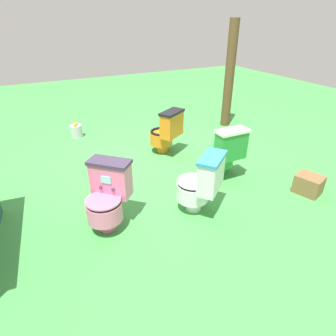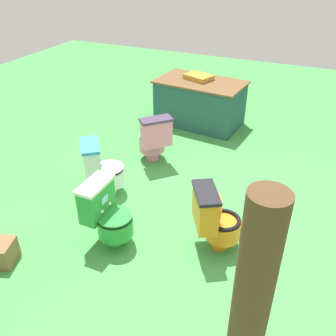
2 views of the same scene
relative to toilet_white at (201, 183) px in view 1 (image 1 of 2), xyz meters
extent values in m
plane|color=#429947|center=(1.36, -0.06, -0.37)|extent=(14.00, 14.00, 0.00)
cylinder|color=white|center=(0.06, 0.04, -0.30)|extent=(0.25, 0.25, 0.14)
cylinder|color=white|center=(0.07, 0.06, -0.13)|extent=(0.52, 0.52, 0.20)
torus|color=black|center=(0.07, 0.06, -0.02)|extent=(0.50, 0.50, 0.04)
cylinder|color=#338CBF|center=(0.07, 0.06, -0.07)|extent=(0.34, 0.34, 0.01)
cube|color=white|center=(-0.09, -0.07, 0.14)|extent=(0.40, 0.44, 0.37)
cube|color=#338CBF|center=(-0.09, -0.07, 0.34)|extent=(0.44, 0.47, 0.04)
cube|color=#8CE0E5|center=(-0.01, -0.01, 0.19)|extent=(0.07, 0.09, 0.08)
cylinder|color=white|center=(0.07, 0.06, 0.00)|extent=(0.51, 0.51, 0.02)
sphere|color=#338CBF|center=(-0.05, 0.05, 0.09)|extent=(0.04, 0.04, 0.04)
sphere|color=#338CBF|center=(0.04, -0.06, 0.09)|extent=(0.04, 0.04, 0.04)
cylinder|color=orange|center=(1.65, -0.32, -0.30)|extent=(0.25, 0.25, 0.14)
cylinder|color=orange|center=(1.66, -0.31, -0.13)|extent=(0.51, 0.51, 0.20)
torus|color=black|center=(1.66, -0.31, -0.02)|extent=(0.49, 0.49, 0.04)
cylinder|color=black|center=(1.66, -0.31, -0.07)|extent=(0.33, 0.33, 0.01)
cube|color=orange|center=(1.49, -0.42, 0.14)|extent=(0.37, 0.45, 0.37)
cube|color=black|center=(1.49, -0.42, 0.34)|extent=(0.41, 0.48, 0.04)
cube|color=#8CE0E5|center=(1.58, -0.36, 0.19)|extent=(0.06, 0.10, 0.08)
cylinder|color=orange|center=(1.58, -0.36, 0.12)|extent=(0.26, 0.35, 0.35)
sphere|color=black|center=(1.55, -0.30, 0.09)|extent=(0.04, 0.04, 0.04)
sphere|color=black|center=(1.62, -0.42, 0.09)|extent=(0.04, 0.04, 0.04)
cylinder|color=green|center=(0.61, -0.74, -0.30)|extent=(0.18, 0.18, 0.14)
cylinder|color=green|center=(0.63, -0.74, -0.13)|extent=(0.37, 0.37, 0.20)
torus|color=black|center=(0.63, -0.74, -0.02)|extent=(0.36, 0.36, 0.04)
cylinder|color=white|center=(0.63, -0.74, -0.07)|extent=(0.24, 0.24, 0.01)
cube|color=green|center=(0.43, -0.74, 0.14)|extent=(0.19, 0.41, 0.37)
cube|color=white|center=(0.43, -0.74, 0.34)|extent=(0.22, 0.44, 0.04)
cube|color=#8CE0E5|center=(0.54, -0.74, 0.19)|extent=(0.01, 0.11, 0.08)
cylinder|color=green|center=(0.63, -0.74, 0.00)|extent=(0.36, 0.36, 0.02)
sphere|color=white|center=(0.54, -0.67, 0.09)|extent=(0.04, 0.04, 0.04)
sphere|color=white|center=(0.54, -0.81, 0.09)|extent=(0.04, 0.04, 0.04)
cylinder|color=pink|center=(0.18, 1.05, -0.30)|extent=(0.25, 0.25, 0.14)
cylinder|color=pink|center=(0.16, 1.06, -0.13)|extent=(0.52, 0.52, 0.20)
torus|color=black|center=(0.16, 1.06, -0.02)|extent=(0.50, 0.50, 0.04)
cylinder|color=#3F334C|center=(0.16, 1.06, -0.07)|extent=(0.34, 0.34, 0.01)
cube|color=pink|center=(0.31, 0.92, 0.14)|extent=(0.42, 0.43, 0.37)
cube|color=#3F334C|center=(0.31, 0.92, 0.34)|extent=(0.45, 0.46, 0.04)
cube|color=#8CE0E5|center=(0.23, 0.99, 0.19)|extent=(0.08, 0.09, 0.08)
cylinder|color=pink|center=(0.16, 1.06, 0.00)|extent=(0.51, 0.51, 0.02)
sphere|color=#3F334C|center=(0.18, 0.94, 0.09)|extent=(0.04, 0.04, 0.04)
sphere|color=#3F334C|center=(0.28, 1.05, 0.09)|extent=(0.04, 0.04, 0.04)
cylinder|color=brown|center=(2.24, -2.05, 0.62)|extent=(0.18, 0.18, 1.97)
cube|color=brown|center=(-0.31, -1.45, -0.25)|extent=(0.38, 0.35, 0.24)
cylinder|color=#B7B7BF|center=(2.97, 0.81, -0.26)|extent=(0.22, 0.22, 0.22)
ellipsoid|color=yellow|center=(2.98, 0.79, -0.12)|extent=(0.07, 0.05, 0.05)
ellipsoid|color=yellow|center=(2.92, 0.83, -0.12)|extent=(0.07, 0.05, 0.05)
ellipsoid|color=yellow|center=(2.97, 0.81, -0.12)|extent=(0.07, 0.05, 0.05)
camera|label=1|loc=(-2.26, 1.56, 1.67)|focal=30.62mm
camera|label=2|loc=(2.36, -3.24, 2.41)|focal=39.87mm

